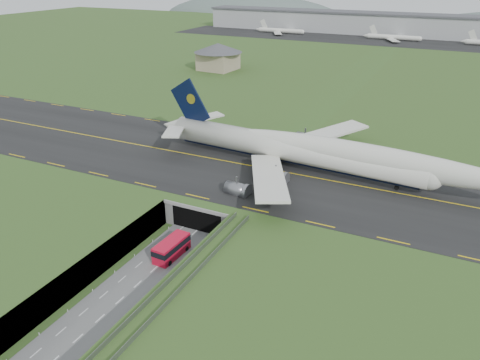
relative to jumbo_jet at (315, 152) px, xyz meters
The scene contains 10 objects.
ground 41.44m from the jumbo_jet, 115.19° to the right, with size 900.00×900.00×0.00m, color #3D5321.
airfield_deck 40.72m from the jumbo_jet, 115.19° to the right, with size 800.00×800.00×6.00m, color gray.
trench_road 48.09m from the jumbo_jet, 111.28° to the right, with size 12.00×75.00×0.20m, color slate.
taxiway 18.02m from the jumbo_jet, 169.76° to the right, with size 800.00×44.00×0.18m, color black.
tunnel_portal 26.96m from the jumbo_jet, 131.24° to the right, with size 17.00×22.30×6.00m.
guideway 55.82m from the jumbo_jet, 96.17° to the right, with size 3.00×53.00×7.05m.
jumbo_jet is the anchor object (origin of this frame).
shuttle_tram 43.03m from the jumbo_jet, 113.06° to the right, with size 3.71×8.87×3.53m.
service_building 128.43m from the jumbo_jet, 128.71° to the left, with size 24.90×24.90×12.71m.
cargo_terminal 263.91m from the jumbo_jet, 93.70° to the left, with size 320.00×67.00×15.60m.
Camera 1 is at (46.54, -66.86, 52.50)m, focal length 35.00 mm.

